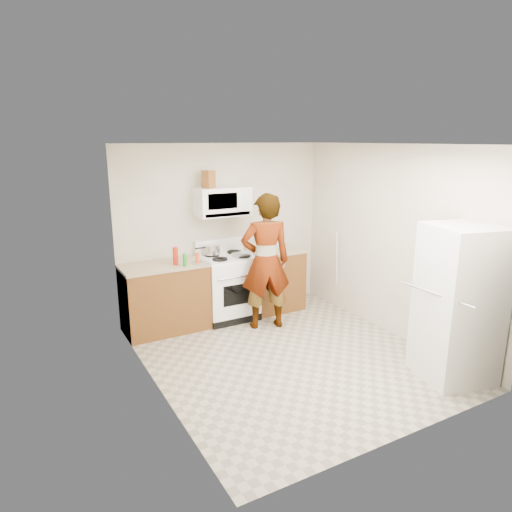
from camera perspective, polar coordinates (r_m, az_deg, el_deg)
floor at (r=5.68m, az=4.06°, el=-12.34°), size 3.60×3.60×0.00m
back_wall at (r=6.77m, az=-4.02°, el=3.28°), size 3.20×0.02×2.50m
right_wall at (r=6.23m, az=16.64°, el=1.73°), size 0.02×3.60×2.50m
cabinet_left at (r=6.35m, az=-11.30°, el=-5.23°), size 1.12×0.62×0.90m
counter_left at (r=6.21m, az=-11.51°, el=-1.16°), size 1.14×0.64×0.03m
cabinet_right at (r=7.02m, az=2.18°, el=-3.03°), size 0.80×0.62×0.90m
counter_right at (r=6.89m, az=2.22°, el=0.68°), size 0.82×0.64×0.03m
gas_range at (r=6.65m, az=-3.56°, el=-3.73°), size 0.76×0.65×1.13m
microwave at (r=6.49m, az=-4.22°, el=6.82°), size 0.76×0.38×0.40m
person at (r=6.20m, az=1.20°, el=-0.72°), size 0.78×0.62×1.87m
fridge at (r=5.35m, az=23.98°, el=-5.47°), size 0.85×0.85×1.70m
kettle at (r=7.03m, az=2.35°, el=1.89°), size 0.21×0.21×0.19m
jug at (r=6.35m, az=-5.96°, el=9.52°), size 0.18×0.18×0.24m
saucepan at (r=6.56m, az=-5.55°, el=0.81°), size 0.28×0.28×0.13m
tray at (r=6.51m, az=-1.78°, el=0.19°), size 0.27×0.19×0.05m
bottle_spray at (r=6.12m, az=-10.04°, el=0.01°), size 0.08×0.08×0.24m
bottle_hot_sauce at (r=6.16m, az=-7.31°, el=-0.24°), size 0.05×0.05×0.15m
bottle_green_cap at (r=6.04m, az=-8.90°, el=-0.49°), size 0.06×0.06×0.17m
pot_lid at (r=6.16m, az=-6.82°, el=-0.85°), size 0.33×0.33×0.01m
broom at (r=7.14m, az=10.06°, el=-1.60°), size 0.21×0.18×1.21m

